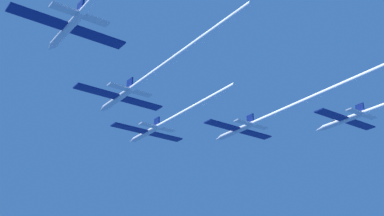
# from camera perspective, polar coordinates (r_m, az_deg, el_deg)

# --- Properties ---
(jet_lead) EXTENTS (20.11, 44.09, 3.33)m
(jet_lead) POSITION_cam_1_polar(r_m,az_deg,el_deg) (118.78, -2.98, -1.65)
(jet_lead) COLOR silver
(jet_left_wing) EXTENTS (20.11, 51.25, 3.33)m
(jet_left_wing) POSITION_cam_1_polar(r_m,az_deg,el_deg) (95.37, -5.10, 3.67)
(jet_left_wing) COLOR silver
(jet_right_wing) EXTENTS (20.11, 51.35, 3.33)m
(jet_right_wing) POSITION_cam_1_polar(r_m,az_deg,el_deg) (114.25, 9.48, -0.80)
(jet_right_wing) COLOR silver
(jet_right_outer) EXTENTS (20.11, 47.03, 3.33)m
(jet_right_outer) POSITION_cam_1_polar(r_m,az_deg,el_deg) (118.99, 21.45, 0.21)
(jet_right_outer) COLOR silver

